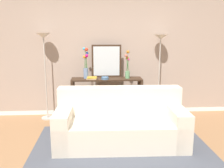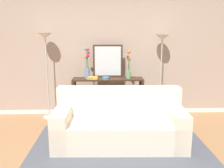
% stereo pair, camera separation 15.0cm
% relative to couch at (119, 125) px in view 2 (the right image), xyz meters
% --- Properties ---
extents(ground_plane, '(16.00, 16.00, 0.02)m').
position_rel_couch_xyz_m(ground_plane, '(-0.15, -0.73, -0.33)').
color(ground_plane, '#936B47').
extents(back_wall, '(12.00, 0.15, 2.97)m').
position_rel_couch_xyz_m(back_wall, '(-0.15, 1.60, 1.17)').
color(back_wall, white).
rests_on(back_wall, ground).
extents(area_rug, '(2.72, 1.87, 0.01)m').
position_rel_couch_xyz_m(area_rug, '(-0.00, -0.16, -0.31)').
color(area_rug, '#474C56').
rests_on(area_rug, ground).
extents(couch, '(2.04, 0.91, 0.88)m').
position_rel_couch_xyz_m(couch, '(0.00, 0.00, 0.00)').
color(couch, beige).
rests_on(couch, ground).
extents(console_table, '(1.42, 0.36, 0.85)m').
position_rel_couch_xyz_m(console_table, '(-0.16, 1.18, 0.27)').
color(console_table, '#382619').
rests_on(console_table, ground).
extents(floor_lamp_left, '(0.28, 0.28, 1.75)m').
position_rel_couch_xyz_m(floor_lamp_left, '(-1.40, 1.27, 1.06)').
color(floor_lamp_left, '#B7B2A8').
rests_on(floor_lamp_left, ground).
extents(floor_lamp_right, '(0.28, 0.28, 1.72)m').
position_rel_couch_xyz_m(floor_lamp_right, '(0.94, 1.27, 1.04)').
color(floor_lamp_right, '#B7B2A8').
rests_on(floor_lamp_right, ground).
extents(wall_mirror, '(0.60, 0.02, 0.67)m').
position_rel_couch_xyz_m(wall_mirror, '(-0.16, 1.33, 0.87)').
color(wall_mirror, '#382619').
rests_on(wall_mirror, console_table).
extents(vase_tall_flowers, '(0.11, 0.11, 0.62)m').
position_rel_couch_xyz_m(vase_tall_flowers, '(-0.58, 1.21, 0.79)').
color(vase_tall_flowers, '#6B84AD').
rests_on(vase_tall_flowers, console_table).
extents(vase_short_flowers, '(0.10, 0.13, 0.57)m').
position_rel_couch_xyz_m(vase_short_flowers, '(0.25, 1.17, 0.76)').
color(vase_short_flowers, '#669E6B').
rests_on(vase_short_flowers, console_table).
extents(fruit_bowl, '(0.15, 0.15, 0.05)m').
position_rel_couch_xyz_m(fruit_bowl, '(-0.20, 1.07, 0.56)').
color(fruit_bowl, '#4C7093').
rests_on(fruit_bowl, console_table).
extents(book_stack, '(0.21, 0.16, 0.05)m').
position_rel_couch_xyz_m(book_stack, '(-0.46, 1.10, 0.56)').
color(book_stack, tan).
rests_on(book_stack, console_table).
extents(book_row_under_console, '(0.44, 0.18, 0.13)m').
position_rel_couch_xyz_m(book_row_under_console, '(-0.53, 1.18, -0.26)').
color(book_row_under_console, navy).
rests_on(book_row_under_console, ground).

